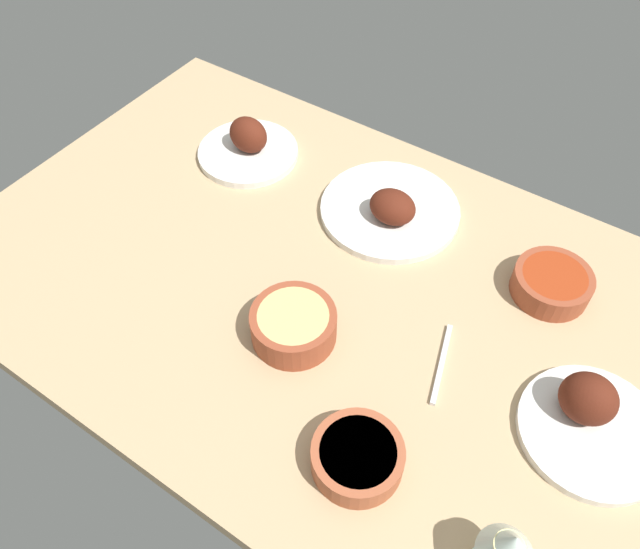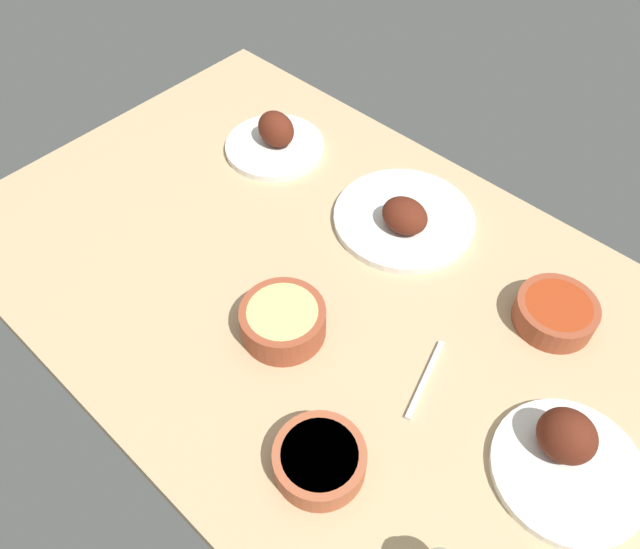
% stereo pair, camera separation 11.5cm
% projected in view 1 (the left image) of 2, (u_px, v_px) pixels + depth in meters
% --- Properties ---
extents(dining_table, '(1.40, 0.90, 0.04)m').
position_uv_depth(dining_table, '(320.00, 288.00, 1.19)').
color(dining_table, tan).
rests_on(dining_table, ground).
extents(plate_center_main, '(0.29, 0.29, 0.08)m').
position_uv_depth(plate_center_main, '(391.00, 209.00, 1.27)').
color(plate_center_main, silver).
rests_on(plate_center_main, dining_table).
extents(plate_far_side, '(0.22, 0.22, 0.09)m').
position_uv_depth(plate_far_side, '(248.00, 146.00, 1.38)').
color(plate_far_side, silver).
rests_on(plate_far_side, dining_table).
extents(plate_near_viewer, '(0.23, 0.23, 0.10)m').
position_uv_depth(plate_near_viewer, '(590.00, 419.00, 0.96)').
color(plate_near_viewer, silver).
rests_on(plate_near_viewer, dining_table).
extents(bowl_sauce, '(0.14, 0.14, 0.05)m').
position_uv_depth(bowl_sauce, '(552.00, 283.00, 1.13)').
color(bowl_sauce, brown).
rests_on(bowl_sauce, dining_table).
extents(bowl_cream, '(0.14, 0.14, 0.05)m').
position_uv_depth(bowl_cream, '(357.00, 457.00, 0.93)').
color(bowl_cream, '#A35133').
rests_on(bowl_cream, dining_table).
extents(bowl_pasta, '(0.15, 0.15, 0.06)m').
position_uv_depth(bowl_pasta, '(294.00, 324.00, 1.07)').
color(bowl_pasta, brown).
rests_on(bowl_pasta, dining_table).
extents(wine_glass, '(0.08, 0.08, 0.14)m').
position_uv_depth(wine_glass, '(509.00, 548.00, 0.77)').
color(wine_glass, silver).
rests_on(wine_glass, dining_table).
extents(fork_loose, '(0.05, 0.16, 0.01)m').
position_uv_depth(fork_loose, '(442.00, 363.00, 1.05)').
color(fork_loose, silver).
rests_on(fork_loose, dining_table).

